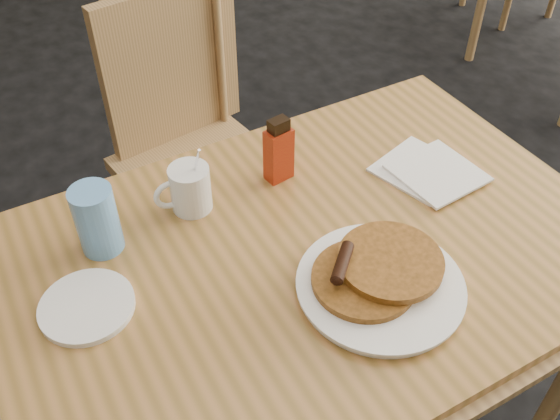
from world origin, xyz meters
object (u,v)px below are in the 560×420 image
object	(u,v)px
blue_tumbler	(97,220)
chair_main_far	(188,126)
pancake_plate	(379,280)
coffee_mug	(189,188)
syrup_bottle	(279,152)
main_table	(309,263)

from	to	relation	value
blue_tumbler	chair_main_far	bearing A→B (deg)	57.54
pancake_plate	coffee_mug	size ratio (longest dim) A/B	1.95
chair_main_far	coffee_mug	distance (m)	0.61
coffee_mug	syrup_bottle	bearing A→B (deg)	9.25
syrup_bottle	chair_main_far	bearing A→B (deg)	81.85
pancake_plate	blue_tumbler	distance (m)	0.52
chair_main_far	syrup_bottle	size ratio (longest dim) A/B	6.29
main_table	chair_main_far	bearing A→B (deg)	89.31
pancake_plate	blue_tumbler	xyz separation A→B (m)	(-0.41, 0.32, 0.05)
main_table	blue_tumbler	xyz separation A→B (m)	(-0.35, 0.18, 0.11)
chair_main_far	coffee_mug	bearing A→B (deg)	-118.80
main_table	chair_main_far	distance (m)	0.76
coffee_mug	pancake_plate	bearing A→B (deg)	-49.55
pancake_plate	blue_tumbler	bearing A→B (deg)	142.28
pancake_plate	blue_tumbler	world-z (taller)	blue_tumbler
blue_tumbler	syrup_bottle	bearing A→B (deg)	5.08
pancake_plate	coffee_mug	world-z (taller)	coffee_mug
main_table	syrup_bottle	bearing A→B (deg)	79.61
chair_main_far	blue_tumbler	bearing A→B (deg)	-133.56
main_table	coffee_mug	world-z (taller)	coffee_mug
pancake_plate	blue_tumbler	size ratio (longest dim) A/B	2.15
main_table	syrup_bottle	distance (m)	0.24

